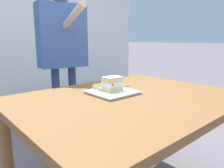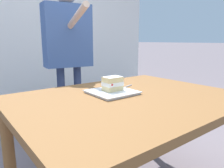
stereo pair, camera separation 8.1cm
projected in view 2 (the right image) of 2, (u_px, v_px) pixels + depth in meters
The scene contains 6 objects.
patio_table at pixel (129, 111), 1.25m from camera, with size 1.28×0.99×0.69m.
dessert_plate at pixel (112, 92), 1.31m from camera, with size 0.26×0.26×0.02m.
cake_slice at pixel (113, 84), 1.31m from camera, with size 0.11×0.09×0.09m.
dessert_fork at pixel (124, 87), 1.46m from camera, with size 0.17×0.06×0.01m.
diner_person at pixel (68, 39), 1.91m from camera, with size 0.44×0.56×1.53m.
patio_building at pixel (14, 27), 4.04m from camera, with size 3.67×2.97×2.50m.
Camera 2 is at (-0.81, -0.88, 1.01)m, focal length 34.18 mm.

